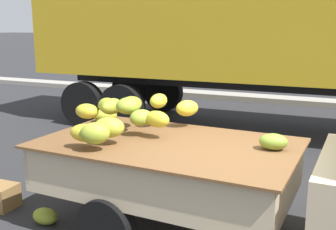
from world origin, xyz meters
name	(u,v)px	position (x,y,z in m)	size (l,w,h in m)	color
curb_strip	(316,102)	(0.00, 9.40, 0.08)	(80.00, 0.80, 0.16)	gray
semi_trailer	(291,19)	(-0.37, 5.48, 2.54)	(12.03, 2.76, 3.95)	gold
fallen_banana_bunch_near_tailgate	(45,216)	(-2.40, -0.22, 0.10)	(0.34, 0.23, 0.20)	olive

